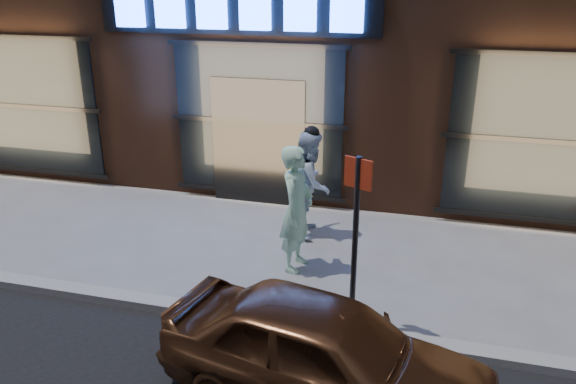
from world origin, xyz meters
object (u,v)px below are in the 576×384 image
sign_post (356,229)px  gold_sedan (325,354)px  man_bowtie (297,209)px  man_cap (311,183)px

sign_post → gold_sedan: bearing=-68.5°
man_bowtie → sign_post: bearing=-135.7°
man_bowtie → gold_sedan: bearing=-154.2°
man_bowtie → gold_sedan: size_ratio=0.55×
man_bowtie → sign_post: 1.74m
man_cap → gold_sedan: man_cap is taller
sign_post → man_bowtie: bearing=152.6°
man_cap → sign_post: sign_post is taller
gold_sedan → sign_post: (0.07, 1.39, 0.77)m
man_cap → gold_sedan: bearing=-168.3°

